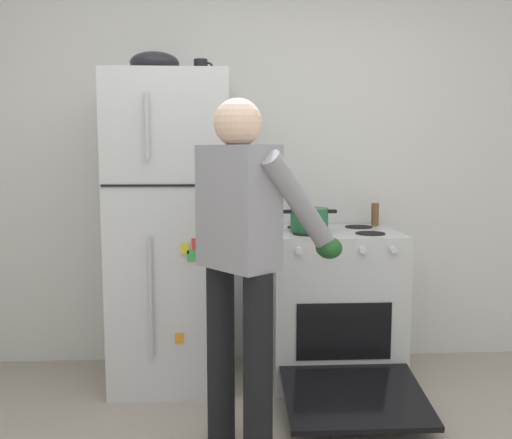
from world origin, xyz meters
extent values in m
cube|color=silver|center=(0.00, 1.95, 1.35)|extent=(6.00, 0.10, 2.70)
cube|color=silver|center=(-0.51, 1.57, 0.91)|extent=(0.68, 0.68, 1.81)
cube|color=black|center=(-0.51, 1.23, 1.19)|extent=(0.67, 0.01, 0.01)
cylinder|color=#B7B7BC|center=(-0.59, 1.20, 0.60)|extent=(0.02, 0.02, 0.66)
cylinder|color=#B7B7BC|center=(-0.59, 1.20, 1.50)|extent=(0.02, 0.02, 0.34)
cube|color=green|center=(-0.37, 1.22, 0.82)|extent=(0.04, 0.01, 0.06)
cube|color=red|center=(-0.35, 1.22, 0.88)|extent=(0.04, 0.01, 0.06)
cube|color=yellow|center=(-0.41, 1.22, 0.86)|extent=(0.04, 0.01, 0.06)
cube|color=orange|center=(-0.44, 1.22, 0.36)|extent=(0.04, 0.01, 0.06)
cube|color=silver|center=(0.46, 1.57, 0.45)|extent=(0.76, 0.64, 0.90)
cube|color=black|center=(0.46, 1.25, 0.38)|extent=(0.53, 0.01, 0.32)
cylinder|color=black|center=(0.28, 1.43, 0.90)|extent=(0.17, 0.17, 0.01)
cylinder|color=black|center=(0.65, 1.43, 0.90)|extent=(0.17, 0.17, 0.01)
cylinder|color=black|center=(0.28, 1.71, 0.90)|extent=(0.17, 0.17, 0.01)
cylinder|color=black|center=(0.65, 1.71, 0.90)|extent=(0.17, 0.17, 0.01)
cylinder|color=silver|center=(0.20, 1.23, 0.84)|extent=(0.04, 0.03, 0.04)
cylinder|color=silver|center=(0.37, 1.23, 0.84)|extent=(0.04, 0.03, 0.04)
cylinder|color=silver|center=(0.55, 1.23, 0.84)|extent=(0.04, 0.03, 0.04)
cylinder|color=silver|center=(0.72, 1.23, 0.84)|extent=(0.04, 0.03, 0.04)
cube|color=black|center=(0.46, 0.97, 0.13)|extent=(0.72, 0.57, 0.12)
cylinder|color=black|center=(-0.22, 0.79, 0.43)|extent=(0.13, 0.13, 0.86)
cylinder|color=black|center=(-0.05, 0.59, 0.43)|extent=(0.13, 0.13, 0.86)
cube|color=gray|center=(-0.13, 0.69, 1.13)|extent=(0.38, 0.41, 0.54)
sphere|color=beige|center=(-0.13, 0.69, 1.49)|extent=(0.21, 0.21, 0.21)
sphere|color=#2A2A2A|center=(-0.13, 0.69, 1.46)|extent=(0.15, 0.15, 0.15)
cylinder|color=gray|center=(-0.11, 0.96, 1.14)|extent=(0.40, 0.35, 0.48)
cylinder|color=gray|center=(0.14, 0.65, 1.14)|extent=(0.40, 0.35, 0.48)
ellipsoid|color=#1E5123|center=(0.03, 1.08, 0.93)|extent=(0.12, 0.18, 0.10)
ellipsoid|color=#1E5123|center=(0.28, 0.77, 0.93)|extent=(0.12, 0.18, 0.10)
cylinder|color=#236638|center=(0.30, 1.52, 0.97)|extent=(0.22, 0.22, 0.14)
cube|color=black|center=(0.17, 1.52, 1.02)|extent=(0.05, 0.03, 0.02)
cube|color=black|center=(0.44, 1.52, 1.02)|extent=(0.05, 0.03, 0.02)
cylinder|color=black|center=(-0.33, 1.62, 1.86)|extent=(0.08, 0.08, 0.10)
torus|color=black|center=(-0.28, 1.62, 1.86)|extent=(0.06, 0.01, 0.06)
cylinder|color=brown|center=(0.76, 1.77, 0.98)|extent=(0.05, 0.05, 0.14)
ellipsoid|color=black|center=(-0.59, 1.57, 1.87)|extent=(0.28, 0.28, 0.13)
camera|label=1|loc=(-0.19, -1.78, 1.37)|focal=39.82mm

